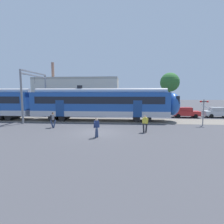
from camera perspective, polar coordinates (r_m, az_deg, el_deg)
ground_plane at (r=16.75m, az=-5.07°, el=-6.61°), size 160.00×160.00×0.00m
track_bed at (r=27.60m, az=-27.22°, el=-2.17°), size 80.00×4.40×0.01m
pedestrian_grey at (r=19.73m, az=-18.78°, el=-2.05°), size 0.71×0.53×1.67m
pedestrian_navy at (r=14.65m, az=-5.06°, el=-4.64°), size 0.52×0.71×1.67m
pedestrian_yellow at (r=16.76m, az=10.77°, el=-3.25°), size 0.65×0.58×1.67m
parked_car_red at (r=28.82m, az=22.83°, el=-0.08°), size 4.08×1.91×1.54m
parked_car_silver at (r=30.99m, az=31.21°, el=-0.09°), size 4.04×1.84×1.54m
catenary_gantry at (r=26.32m, az=-23.83°, el=7.02°), size 0.24×6.64×6.53m
crossing_signal at (r=22.27m, az=27.74°, el=1.12°), size 0.96×0.21×3.00m
background_building at (r=32.61m, az=-11.25°, el=5.25°), size 14.83×5.00×9.20m
street_tree_right at (r=38.33m, az=18.34°, el=9.17°), size 3.90×3.90×7.85m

